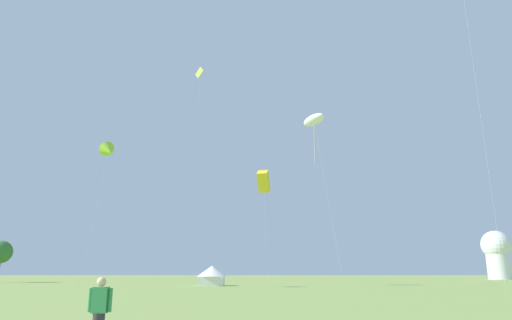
{
  "coord_description": "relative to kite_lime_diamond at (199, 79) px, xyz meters",
  "views": [
    {
      "loc": [
        -0.48,
        -4.99,
        1.88
      ],
      "look_at": [
        0.0,
        32.0,
        11.0
      ],
      "focal_mm": 31.59,
      "sensor_mm": 36.0,
      "label": 1
    }
  ],
  "objects": [
    {
      "name": "tree_distant_left",
      "position": [
        -34.53,
        19.72,
        -22.45
      ],
      "size": [
        3.75,
        3.75,
        6.8
      ],
      "color": "brown",
      "rests_on": "ground"
    },
    {
      "name": "kite_lime_diamond",
      "position": [
        0.0,
        0.0,
        0.0
      ],
      "size": [
        1.32,
        2.28,
        29.26
      ],
      "color": "#99DB2D",
      "rests_on": "ground"
    },
    {
      "name": "person_spectator",
      "position": [
        3.43,
        -45.87,
        -26.49
      ],
      "size": [
        0.57,
        0.28,
        1.73
      ],
      "color": "#2D2D33",
      "rests_on": "ground"
    },
    {
      "name": "observatory_dome",
      "position": [
        62.88,
        45.84,
        -21.33
      ],
      "size": [
        6.4,
        6.4,
        10.8
      ],
      "color": "white",
      "rests_on": "ground"
    },
    {
      "name": "festival_tent_center",
      "position": [
        2.1,
        2.95,
        -25.94
      ],
      "size": [
        3.89,
        3.89,
        2.53
      ],
      "color": "white",
      "rests_on": "ground"
    },
    {
      "name": "kite_white_parafoil",
      "position": [
        13.88,
        -11.09,
        -9.65
      ],
      "size": [
        3.79,
        3.99,
        18.39
      ],
      "color": "white",
      "rests_on": "ground"
    },
    {
      "name": "kite_yellow_box",
      "position": [
        8.85,
        3.52,
        -13.53
      ],
      "size": [
        2.02,
        3.19,
        15.38
      ],
      "color": "yellow",
      "rests_on": "ground"
    },
    {
      "name": "kite_lime_delta",
      "position": [
        -10.06,
        -4.52,
        -11.43
      ],
      "size": [
        2.97,
        3.62,
        17.14
      ],
      "color": "#99DB2D",
      "rests_on": "ground"
    }
  ]
}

